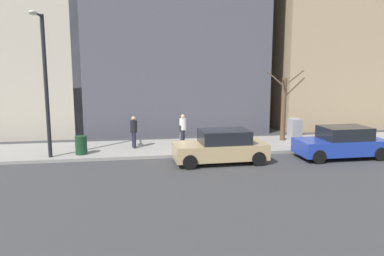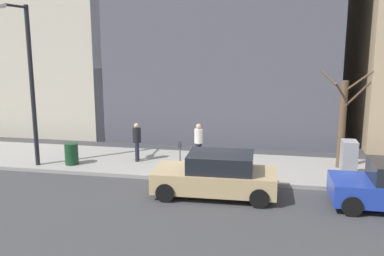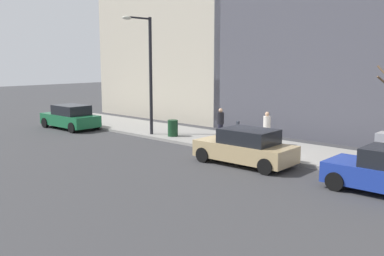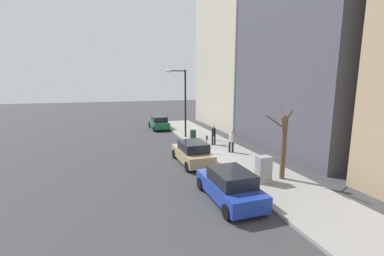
% 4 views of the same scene
% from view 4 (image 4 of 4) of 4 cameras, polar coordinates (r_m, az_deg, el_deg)
% --- Properties ---
extents(ground_plane, '(120.00, 120.00, 0.00)m').
position_cam_4_polar(ground_plane, '(18.64, 3.30, -7.03)').
color(ground_plane, '#38383A').
extents(sidewalk, '(4.00, 36.00, 0.15)m').
position_cam_4_polar(sidewalk, '(19.40, 8.86, -6.22)').
color(sidewalk, gray).
rests_on(sidewalk, ground).
extents(parked_car_blue, '(1.96, 4.22, 1.52)m').
position_cam_4_polar(parked_car_blue, '(12.41, 8.38, -12.56)').
color(parked_car_blue, '#1E389E').
rests_on(parked_car_blue, ground).
extents(parked_car_tan, '(2.01, 4.24, 1.52)m').
position_cam_4_polar(parked_car_tan, '(17.64, 0.12, -5.52)').
color(parked_car_tan, tan).
rests_on(parked_car_tan, ground).
extents(parked_car_green, '(1.98, 4.23, 1.52)m').
position_cam_4_polar(parked_car_green, '(30.76, -7.35, 1.16)').
color(parked_car_green, '#196038').
rests_on(parked_car_green, ground).
extents(parking_meter, '(0.14, 0.10, 1.35)m').
position_cam_4_polar(parking_meter, '(19.63, 3.30, -3.19)').
color(parking_meter, slate).
rests_on(parking_meter, sidewalk).
extents(utility_box, '(0.83, 0.61, 1.43)m').
position_cam_4_polar(utility_box, '(14.56, 15.60, -8.87)').
color(utility_box, '#A8A399').
rests_on(utility_box, sidewalk).
extents(streetlamp, '(1.97, 0.32, 6.50)m').
position_cam_4_polar(streetlamp, '(24.93, -2.08, 6.74)').
color(streetlamp, black).
rests_on(streetlamp, sidewalk).
extents(bare_tree, '(1.33, 1.93, 4.02)m').
position_cam_4_polar(bare_tree, '(15.03, 19.67, -3.52)').
color(bare_tree, brown).
rests_on(bare_tree, sidewalk).
extents(trash_bin, '(0.56, 0.56, 0.90)m').
position_cam_4_polar(trash_bin, '(24.26, 0.25, -1.50)').
color(trash_bin, '#14381E').
rests_on(trash_bin, sidewalk).
extents(pedestrian_near_meter, '(0.39, 0.36, 1.66)m').
position_cam_4_polar(pedestrian_near_meter, '(19.98, 8.73, -2.73)').
color(pedestrian_near_meter, '#1E1E2D').
rests_on(pedestrian_near_meter, sidewalk).
extents(pedestrian_midblock, '(0.39, 0.36, 1.66)m').
position_cam_4_polar(pedestrian_midblock, '(22.17, 4.84, -1.37)').
color(pedestrian_midblock, '#1E1E2D').
rests_on(pedestrian_midblock, sidewalk).
extents(office_block_center, '(12.26, 12.26, 20.59)m').
position_cam_4_polar(office_block_center, '(25.49, 29.77, 19.72)').
color(office_block_center, '#4C4C56').
rests_on(office_block_center, ground).
extents(office_tower_right, '(12.61, 12.61, 16.26)m').
position_cam_4_polar(office_tower_right, '(34.61, 14.61, 14.20)').
color(office_tower_right, '#BCB29E').
rests_on(office_tower_right, ground).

